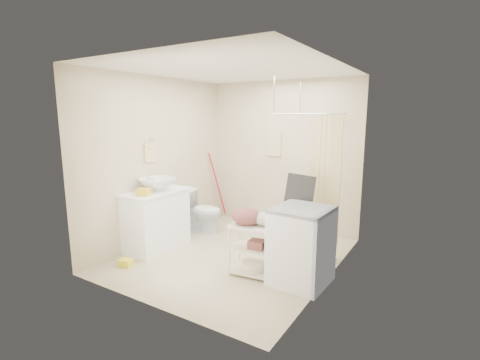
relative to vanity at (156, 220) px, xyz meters
The scene contains 23 objects.
floor 1.29m from the vanity, 16.94° to the left, with size 3.20×3.20×0.00m, color #C1B691.
ceiling 2.47m from the vanity, 16.94° to the left, with size 2.80×3.20×0.04m, color silver.
wall_back 2.43m from the vanity, 59.30° to the left, with size 2.80×0.04×2.60m, color beige.
wall_front 1.90m from the vanity, 47.06° to the right, with size 2.80×0.04×2.60m, color beige.
wall_left 0.95m from the vanity, 124.18° to the left, with size 0.04×3.20×2.60m, color beige.
wall_right 2.72m from the vanity, ahead, with size 0.04×3.20×2.60m, color beige.
vanity is the anchor object (origin of this frame).
sink 0.54m from the vanity, 35.91° to the left, with size 0.55×0.55×0.19m, color silver.
counter_basket 0.60m from the vanity, 70.96° to the right, with size 0.18×0.14×0.10m, color gold.
floor_basket 0.81m from the vanity, 80.57° to the right, with size 0.25×0.19×0.13m, color yellow.
toilet 0.98m from the vanity, 82.95° to the left, with size 0.41×0.73×0.74m, color silver.
mop 1.80m from the vanity, 94.74° to the left, with size 0.12×0.12×1.29m, color #BB0418, non-canonical shape.
potted_plant_a 2.13m from the vanity, 57.16° to the left, with size 0.18×0.12×0.35m, color brown.
potted_plant_b 2.15m from the vanity, 54.75° to the left, with size 0.18×0.14×0.32m, color #975B31.
hanging_towel 2.42m from the vanity, 62.42° to the left, with size 0.28×0.03×0.42m, color beige.
towel_ring 1.06m from the vanity, 145.11° to the left, with size 0.04×0.22×0.34m, color #DCCA85, non-canonical shape.
tp_holder 0.53m from the vanity, 116.37° to the left, with size 0.08×0.12×0.14m, color white, non-canonical shape.
shower 2.52m from the vanity, 34.92° to the left, with size 1.10×1.10×2.10m, color white, non-canonical shape.
shampoo_bottle_a 2.76m from the vanity, 46.25° to the left, with size 0.09×0.10×0.25m, color white.
shampoo_bottle_b 2.84m from the vanity, 44.89° to the left, with size 0.07×0.07×0.16m, color #395697.
washing_machine 2.30m from the vanity, ahead, with size 0.64×0.66×0.93m, color white.
laundry_rack 1.72m from the vanity, ahead, with size 0.57×0.34×0.79m, color beige, non-canonical shape.
ironing_board 2.14m from the vanity, 10.37° to the left, with size 0.37×0.11×1.30m, color black, non-canonical shape.
Camera 1 is at (2.59, -4.00, 2.00)m, focal length 26.00 mm.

